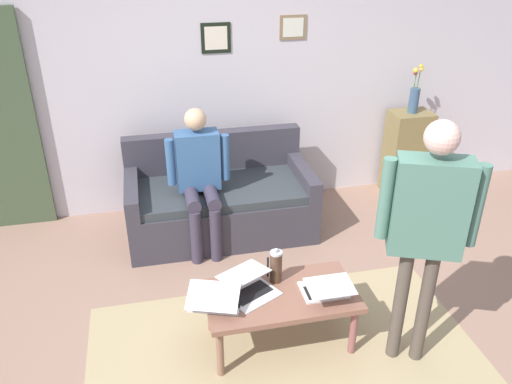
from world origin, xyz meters
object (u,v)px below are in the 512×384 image
object	(u,v)px
laptop_left	(250,287)
side_shelf	(406,153)
coffee_table	(280,299)
laptop_right	(215,300)
flower_vase	(414,96)
couch	(220,201)
person_seated	(199,173)
french_press	(276,266)
person_standing	(428,218)
laptop_center	(326,289)

from	to	relation	value
laptop_left	side_shelf	distance (m)	2.84
coffee_table	laptop_right	world-z (taller)	laptop_right
laptop_left	side_shelf	world-z (taller)	side_shelf
laptop_left	flower_vase	size ratio (longest dim) A/B	0.90
couch	laptop_left	world-z (taller)	couch
person_seated	laptop_right	bearing A→B (deg)	86.55
french_press	person_standing	xyz separation A→B (m)	(-0.80, 0.47, 0.55)
laptop_center	flower_vase	size ratio (longest dim) A/B	0.70
coffee_table	laptop_right	distance (m)	0.46
couch	person_standing	xyz separation A→B (m)	(-0.97, 1.92, 0.79)
person_standing	side_shelf	bearing A→B (deg)	-116.12
french_press	laptop_right	bearing A→B (deg)	20.66
laptop_center	person_standing	distance (m)	0.85
coffee_table	flower_vase	size ratio (longest dim) A/B	2.08
french_press	side_shelf	bearing A→B (deg)	-136.77
laptop_left	french_press	distance (m)	0.24
laptop_left	person_seated	xyz separation A→B (m)	(0.17, -1.32, 0.26)
person_seated	coffee_table	bearing A→B (deg)	105.06
laptop_right	french_press	xyz separation A→B (m)	(-0.46, -0.17, 0.08)
laptop_right	flower_vase	bearing A→B (deg)	-140.22
laptop_left	flower_vase	bearing A→B (deg)	-138.17
french_press	person_seated	distance (m)	1.29
french_press	person_standing	distance (m)	1.08
laptop_right	person_seated	distance (m)	1.42
side_shelf	coffee_table	bearing A→B (deg)	45.46
laptop_right	person_standing	xyz separation A→B (m)	(-1.25, 0.30, 0.63)
laptop_left	laptop_center	xyz separation A→B (m)	(-0.50, 0.13, 0.00)
flower_vase	person_seated	distance (m)	2.38
laptop_left	laptop_center	size ratio (longest dim) A/B	1.29
flower_vase	coffee_table	bearing A→B (deg)	45.49
laptop_right	french_press	world-z (taller)	french_press
coffee_table	person_seated	distance (m)	1.46
side_shelf	person_seated	size ratio (longest dim) A/B	0.71
laptop_right	side_shelf	world-z (taller)	side_shelf
laptop_center	flower_vase	distance (m)	2.66
flower_vase	french_press	bearing A→B (deg)	43.26
coffee_table	side_shelf	xyz separation A→B (m)	(-1.91, -1.94, 0.09)
french_press	person_standing	world-z (taller)	person_standing
laptop_right	french_press	size ratio (longest dim) A/B	1.53
coffee_table	laptop_center	bearing A→B (deg)	165.72
french_press	person_seated	size ratio (longest dim) A/B	0.21
person_standing	laptop_right	bearing A→B (deg)	-13.47
laptop_left	flower_vase	xyz separation A→B (m)	(-2.11, -1.89, 0.62)
laptop_center	laptop_right	xyz separation A→B (m)	(0.75, -0.05, -0.00)
couch	laptop_left	distance (m)	1.55
couch	laptop_center	bearing A→B (deg)	105.45
person_seated	side_shelf	bearing A→B (deg)	-165.92
laptop_center	coffee_table	bearing A→B (deg)	-14.28
couch	person_seated	world-z (taller)	person_seated
laptop_center	french_press	world-z (taller)	french_press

